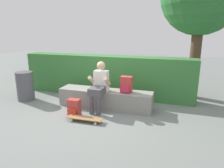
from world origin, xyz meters
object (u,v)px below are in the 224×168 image
(skateboard_near_person, at_px, (85,118))
(backpack_on_bench, at_px, (126,85))
(person_skater, at_px, (99,85))
(backpack_on_ground, at_px, (74,108))
(trash_bin, at_px, (25,86))
(bench_main, at_px, (105,99))

(skateboard_near_person, height_order, backpack_on_bench, backpack_on_bench)
(backpack_on_bench, bearing_deg, skateboard_near_person, -125.69)
(person_skater, xyz_separation_m, backpack_on_bench, (0.63, 0.21, -0.00))
(skateboard_near_person, distance_m, backpack_on_ground, 0.45)
(backpack_on_ground, distance_m, trash_bin, 1.95)
(bench_main, height_order, trash_bin, trash_bin)
(person_skater, height_order, backpack_on_ground, person_skater)
(skateboard_near_person, bearing_deg, backpack_on_bench, 54.31)
(skateboard_near_person, height_order, trash_bin, trash_bin)
(person_skater, bearing_deg, backpack_on_ground, -129.25)
(person_skater, distance_m, backpack_on_ground, 0.82)
(bench_main, distance_m, skateboard_near_person, 1.00)
(bench_main, xyz_separation_m, person_skater, (-0.08, -0.22, 0.42))
(backpack_on_ground, bearing_deg, backpack_on_bench, 35.04)
(backpack_on_ground, xyz_separation_m, trash_bin, (-1.84, 0.59, 0.21))
(backpack_on_bench, bearing_deg, bench_main, 179.02)
(person_skater, height_order, trash_bin, person_skater)
(skateboard_near_person, relative_size, trash_bin, 0.99)
(trash_bin, bearing_deg, skateboard_near_person, -20.18)
(skateboard_near_person, bearing_deg, bench_main, 81.74)
(skateboard_near_person, xyz_separation_m, trash_bin, (-2.21, 0.81, 0.33))
(bench_main, height_order, backpack_on_ground, bench_main)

